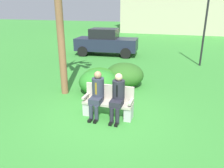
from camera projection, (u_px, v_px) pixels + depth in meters
ground_plane at (103, 116)px, 6.35m from camera, size 80.00×80.00×0.00m
park_bench at (108, 103)px, 6.26m from camera, size 1.42×0.44×0.90m
seated_man_left at (97, 92)px, 6.13m from camera, size 0.34×0.72×1.32m
seated_man_right at (118, 95)px, 5.96m from camera, size 0.34×0.72×1.31m
shrub_near_bench at (125, 75)px, 8.59m from camera, size 1.49×1.37×0.93m
shrub_mid_lawn at (98, 82)px, 7.86m from camera, size 1.40×1.29×0.88m
shrub_far_lawn at (99, 79)px, 8.24m from camera, size 1.35×1.23×0.84m
parked_car_near at (106, 42)px, 14.04m from camera, size 4.02×1.98×1.68m
street_lamp at (206, 21)px, 11.00m from camera, size 0.24×0.24×3.77m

